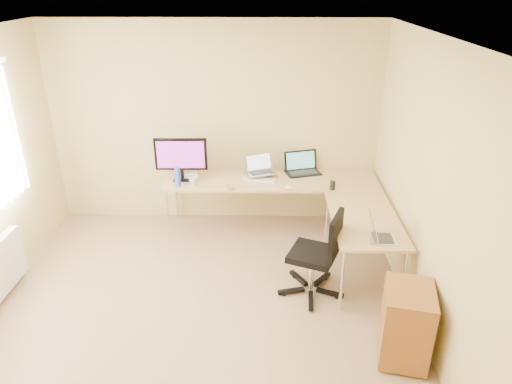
{
  "coord_description": "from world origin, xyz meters",
  "views": [
    {
      "loc": [
        0.64,
        -3.47,
        3.03
      ],
      "look_at": [
        0.55,
        1.1,
        0.9
      ],
      "focal_mm": 32.51,
      "sensor_mm": 36.0,
      "label": 1
    }
  ],
  "objects_px": {
    "desk_return": "(361,247)",
    "water_bottle": "(178,177)",
    "laptop_black": "(303,163)",
    "monitor": "(181,159)",
    "laptop_center": "(261,165)",
    "office_chair": "(313,251)",
    "laptop_return": "(384,230)",
    "desk_fan": "(189,163)",
    "cabinet": "(406,324)",
    "desk_main": "(271,205)",
    "keyboard": "(259,180)",
    "mug": "(193,181)"
  },
  "relations": [
    {
      "from": "desk_fan",
      "to": "laptop_center",
      "type": "bearing_deg",
      "value": 13.56
    },
    {
      "from": "laptop_center",
      "to": "desk_return",
      "type": "bearing_deg",
      "value": -67.27
    },
    {
      "from": "desk_return",
      "to": "laptop_return",
      "type": "height_order",
      "value": "laptop_return"
    },
    {
      "from": "laptop_black",
      "to": "water_bottle",
      "type": "bearing_deg",
      "value": 179.7
    },
    {
      "from": "desk_return",
      "to": "desk_fan",
      "type": "xyz_separation_m",
      "value": [
        -2.03,
        1.2,
        0.5
      ]
    },
    {
      "from": "monitor",
      "to": "water_bottle",
      "type": "height_order",
      "value": "monitor"
    },
    {
      "from": "laptop_center",
      "to": "laptop_return",
      "type": "bearing_deg",
      "value": -75.01
    },
    {
      "from": "desk_main",
      "to": "desk_return",
      "type": "relative_size",
      "value": 2.04
    },
    {
      "from": "laptop_black",
      "to": "office_chair",
      "type": "bearing_deg",
      "value": -106.02
    },
    {
      "from": "desk_main",
      "to": "desk_return",
      "type": "xyz_separation_m",
      "value": [
        0.98,
        -1.0,
        0.0
      ]
    },
    {
      "from": "water_bottle",
      "to": "laptop_return",
      "type": "xyz_separation_m",
      "value": [
        2.19,
        -1.21,
        -0.02
      ]
    },
    {
      "from": "water_bottle",
      "to": "laptop_return",
      "type": "distance_m",
      "value": 2.5
    },
    {
      "from": "laptop_center",
      "to": "keyboard",
      "type": "relative_size",
      "value": 0.86
    },
    {
      "from": "laptop_center",
      "to": "desk_fan",
      "type": "distance_m",
      "value": 0.94
    },
    {
      "from": "mug",
      "to": "desk_fan",
      "type": "xyz_separation_m",
      "value": [
        -0.1,
        0.38,
        0.08
      ]
    },
    {
      "from": "desk_return",
      "to": "water_bottle",
      "type": "xyz_separation_m",
      "value": [
        -2.1,
        0.77,
        0.49
      ]
    },
    {
      "from": "mug",
      "to": "desk_return",
      "type": "bearing_deg",
      "value": -22.99
    },
    {
      "from": "laptop_center",
      "to": "mug",
      "type": "bearing_deg",
      "value": 173.88
    },
    {
      "from": "laptop_center",
      "to": "desk_fan",
      "type": "bearing_deg",
      "value": 148.81
    },
    {
      "from": "laptop_center",
      "to": "office_chair",
      "type": "bearing_deg",
      "value": -91.68
    },
    {
      "from": "laptop_black",
      "to": "laptop_return",
      "type": "bearing_deg",
      "value": -84.49
    },
    {
      "from": "monitor",
      "to": "laptop_center",
      "type": "height_order",
      "value": "monitor"
    },
    {
      "from": "laptop_return",
      "to": "office_chair",
      "type": "distance_m",
      "value": 0.74
    },
    {
      "from": "monitor",
      "to": "laptop_black",
      "type": "relative_size",
      "value": 1.48
    },
    {
      "from": "laptop_center",
      "to": "cabinet",
      "type": "relative_size",
      "value": 0.52
    },
    {
      "from": "laptop_black",
      "to": "cabinet",
      "type": "distance_m",
      "value": 2.57
    },
    {
      "from": "desk_fan",
      "to": "laptop_return",
      "type": "distance_m",
      "value": 2.68
    },
    {
      "from": "water_bottle",
      "to": "office_chair",
      "type": "relative_size",
      "value": 0.26
    },
    {
      "from": "laptop_center",
      "to": "water_bottle",
      "type": "relative_size",
      "value": 1.41
    },
    {
      "from": "laptop_black",
      "to": "laptop_return",
      "type": "relative_size",
      "value": 1.37
    },
    {
      "from": "laptop_black",
      "to": "desk_fan",
      "type": "distance_m",
      "value": 1.46
    },
    {
      "from": "water_bottle",
      "to": "desk_fan",
      "type": "height_order",
      "value": "desk_fan"
    },
    {
      "from": "desk_fan",
      "to": "office_chair",
      "type": "bearing_deg",
      "value": -24.08
    },
    {
      "from": "laptop_center",
      "to": "office_chair",
      "type": "relative_size",
      "value": 0.36
    },
    {
      "from": "water_bottle",
      "to": "cabinet",
      "type": "distance_m",
      "value": 3.04
    },
    {
      "from": "monitor",
      "to": "laptop_black",
      "type": "distance_m",
      "value": 1.54
    },
    {
      "from": "laptop_black",
      "to": "keyboard",
      "type": "bearing_deg",
      "value": -173.03
    },
    {
      "from": "office_chair",
      "to": "desk_return",
      "type": "bearing_deg",
      "value": 50.05
    },
    {
      "from": "keyboard",
      "to": "desk_fan",
      "type": "distance_m",
      "value": 0.94
    },
    {
      "from": "desk_main",
      "to": "desk_return",
      "type": "bearing_deg",
      "value": -45.73
    },
    {
      "from": "monitor",
      "to": "laptop_center",
      "type": "xyz_separation_m",
      "value": [
        0.98,
        0.12,
        -0.11
      ]
    },
    {
      "from": "keyboard",
      "to": "monitor",
      "type": "bearing_deg",
      "value": -164.27
    },
    {
      "from": "keyboard",
      "to": "desk_fan",
      "type": "xyz_separation_m",
      "value": [
        -0.9,
        0.24,
        0.12
      ]
    },
    {
      "from": "laptop_return",
      "to": "office_chair",
      "type": "xyz_separation_m",
      "value": [
        -0.65,
        0.14,
        -0.33
      ]
    },
    {
      "from": "monitor",
      "to": "laptop_center",
      "type": "bearing_deg",
      "value": 6.19
    },
    {
      "from": "desk_return",
      "to": "desk_main",
      "type": "bearing_deg",
      "value": 134.27
    },
    {
      "from": "laptop_black",
      "to": "water_bottle",
      "type": "xyz_separation_m",
      "value": [
        -1.54,
        -0.43,
        -0.01
      ]
    },
    {
      "from": "desk_main",
      "to": "office_chair",
      "type": "relative_size",
      "value": 2.76
    },
    {
      "from": "desk_return",
      "to": "laptop_return",
      "type": "distance_m",
      "value": 0.65
    },
    {
      "from": "laptop_center",
      "to": "desk_fan",
      "type": "height_order",
      "value": "laptop_center"
    }
  ]
}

